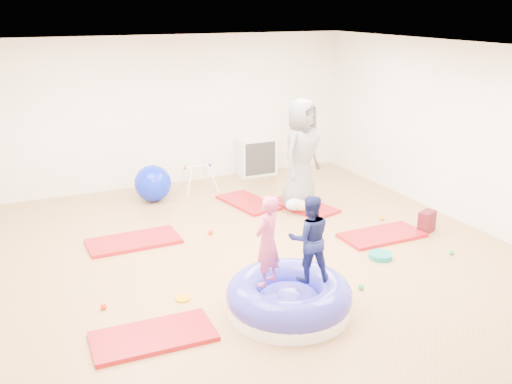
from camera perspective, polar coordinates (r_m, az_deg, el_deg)
name	(u,v)px	position (r m, az deg, el deg)	size (l,w,h in m)	color
room	(266,162)	(7.32, 0.98, 3.04)	(7.01, 8.01, 2.81)	#B1733E
gym_mat_front_left	(153,336)	(6.23, -10.24, -14.02)	(1.27, 0.64, 0.05)	#B4191D
gym_mat_mid_left	(134,241)	(8.55, -12.13, -4.83)	(1.32, 0.66, 0.05)	#B4191D
gym_mat_center_back	(248,202)	(9.96, -0.81, -1.06)	(1.20, 0.60, 0.05)	#B4191D
gym_mat_right	(382,235)	(8.78, 12.48, -4.25)	(1.25, 0.62, 0.05)	#B4191D
gym_mat_rear_right	(304,206)	(9.81, 4.77, -1.42)	(1.19, 0.60, 0.05)	#B4191D
inflatable_cushion	(289,298)	(6.54, 3.31, -10.55)	(1.43, 1.43, 0.45)	white
child_pink	(267,237)	(6.19, 1.14, -4.50)	(0.38, 0.25, 1.03)	#CC487B
child_navy	(309,234)	(6.33, 5.37, -4.23)	(0.49, 0.38, 1.00)	navy
adult_caregiver	(301,154)	(9.50, 4.50, 3.85)	(0.90, 0.58, 1.83)	slate
infant	(297,204)	(9.48, 4.16, -1.22)	(0.39, 0.39, 0.23)	#B0D3F5
ball_pit_balls	(303,249)	(8.09, 4.73, -5.74)	(4.76, 3.05, 0.08)	#ED2F04
exercise_ball_blue	(153,183)	(10.19, -10.27, 0.86)	(0.65, 0.65, 0.65)	#0B20DA
exercise_ball_orange	(154,191)	(10.25, -10.16, 0.12)	(0.36, 0.36, 0.36)	#D93300
infant_play_gym	(198,174)	(10.59, -5.86, 1.78)	(0.65, 0.61, 0.49)	white
cube_shelf	(257,157)	(11.57, 0.08, 3.56)	(0.76, 0.38, 0.76)	white
balance_disc	(380,256)	(8.06, 12.34, -6.25)	(0.32, 0.32, 0.07)	#0F7971
backpack	(427,221)	(9.11, 16.71, -2.84)	(0.28, 0.17, 0.33)	maroon
yellow_toy	(183,299)	(6.91, -7.34, -10.52)	(0.18, 0.18, 0.03)	orange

